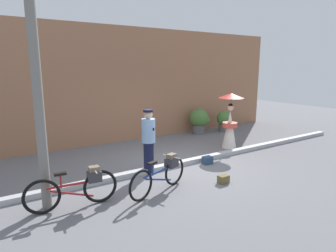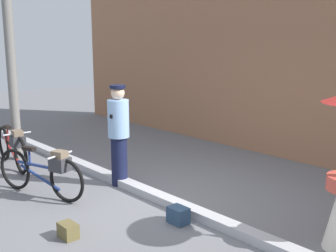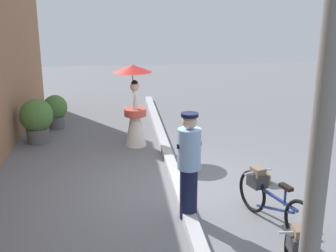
{
  "view_description": "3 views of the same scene",
  "coord_description": "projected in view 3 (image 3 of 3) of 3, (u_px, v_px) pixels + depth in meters",
  "views": [
    {
      "loc": [
        -4.46,
        -6.27,
        2.66
      ],
      "look_at": [
        -0.13,
        0.39,
        1.06
      ],
      "focal_mm": 31.32,
      "sensor_mm": 36.0,
      "label": 1
    },
    {
      "loc": [
        4.34,
        -3.75,
        2.3
      ],
      "look_at": [
        -0.14,
        0.31,
        1.06
      ],
      "focal_mm": 44.27,
      "sensor_mm": 36.0,
      "label": 2
    },
    {
      "loc": [
        -6.61,
        0.99,
        3.13
      ],
      "look_at": [
        -0.25,
        0.22,
        1.24
      ],
      "focal_mm": 45.27,
      "sensor_mm": 36.0,
      "label": 3
    }
  ],
  "objects": [
    {
      "name": "backpack_spare",
      "position": [
        189.0,
        167.0,
        8.0
      ],
      "size": [
        0.26,
        0.19,
        0.21
      ],
      "color": "navy",
      "rests_on": "ground_plane"
    },
    {
      "name": "person_with_parasol",
      "position": [
        135.0,
        105.0,
        9.33
      ],
      "size": [
        0.85,
        0.85,
        1.82
      ],
      "color": "silver",
      "rests_on": "ground_plane"
    },
    {
      "name": "bicycle_near_officer",
      "position": [
        270.0,
        198.0,
        6.09
      ],
      "size": [
        1.68,
        0.66,
        0.76
      ],
      "color": "black",
      "rests_on": "ground_plane"
    },
    {
      "name": "sidewalk_curb",
      "position": [
        179.0,
        187.0,
        7.28
      ],
      "size": [
        14.0,
        0.2,
        0.12
      ],
      "primitive_type": "cube",
      "color": "#B2B2B7",
      "rests_on": "ground_plane"
    },
    {
      "name": "person_officer",
      "position": [
        189.0,
        164.0,
        6.13
      ],
      "size": [
        0.34,
        0.37,
        1.63
      ],
      "color": "#141938",
      "rests_on": "ground_plane"
    },
    {
      "name": "utility_pole",
      "position": [
        326.0,
        99.0,
        3.3
      ],
      "size": [
        0.18,
        0.18,
        4.8
      ],
      "primitive_type": "cylinder",
      "color": "slate",
      "rests_on": "ground_plane"
    },
    {
      "name": "potted_plant_small",
      "position": [
        56.0,
        110.0,
        10.79
      ],
      "size": [
        0.63,
        0.61,
        0.86
      ],
      "color": "#59595B",
      "rests_on": "ground_plane"
    },
    {
      "name": "backpack_on_pavement",
      "position": [
        264.0,
        177.0,
        7.59
      ],
      "size": [
        0.25,
        0.17,
        0.18
      ],
      "color": "brown",
      "rests_on": "ground_plane"
    },
    {
      "name": "ground_plane",
      "position": [
        179.0,
        190.0,
        7.3
      ],
      "size": [
        30.0,
        30.0,
        0.0
      ],
      "primitive_type": "plane",
      "color": "slate"
    },
    {
      "name": "potted_plant_by_door",
      "position": [
        37.0,
        118.0,
        9.66
      ],
      "size": [
        0.78,
        0.76,
        1.02
      ],
      "color": "#59595B",
      "rests_on": "ground_plane"
    }
  ]
}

